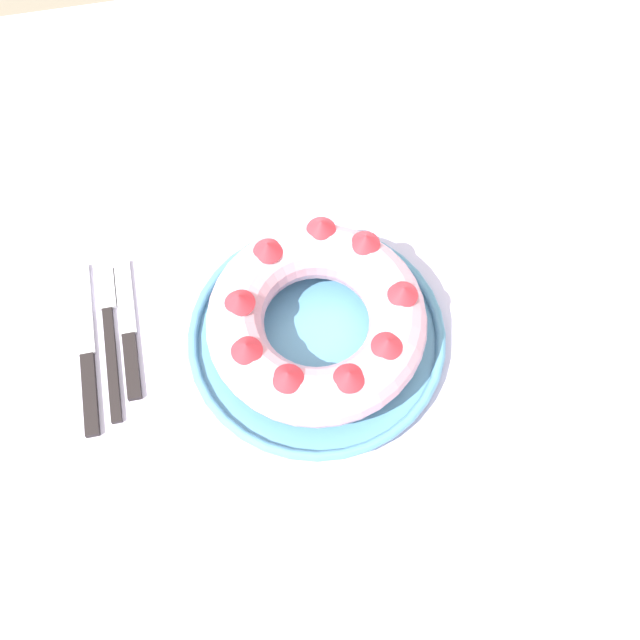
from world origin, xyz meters
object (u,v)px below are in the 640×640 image
object	(u,v)px
fork	(109,330)
cake_knife	(129,337)
serving_dish	(320,336)
bundt_cake	(320,319)
serving_knife	(87,358)

from	to	relation	value
fork	cake_knife	xyz separation A→B (m)	(0.02, -0.01, 0.00)
serving_dish	fork	bearing A→B (deg)	165.97
fork	cake_knife	world-z (taller)	cake_knife
bundt_cake	cake_knife	world-z (taller)	bundt_cake
serving_dish	fork	distance (m)	0.26
serving_knife	serving_dish	bearing A→B (deg)	-10.82
fork	serving_knife	bearing A→B (deg)	-133.20
serving_dish	cake_knife	distance (m)	0.23
fork	cake_knife	size ratio (longest dim) A/B	1.10
cake_knife	serving_knife	bearing A→B (deg)	-160.80
fork	serving_dish	bearing A→B (deg)	-15.89
serving_dish	cake_knife	xyz separation A→B (m)	(-0.23, 0.05, -0.01)
cake_knife	serving_dish	bearing A→B (deg)	-11.88
serving_dish	serving_knife	bearing A→B (deg)	173.77
serving_dish	bundt_cake	world-z (taller)	bundt_cake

